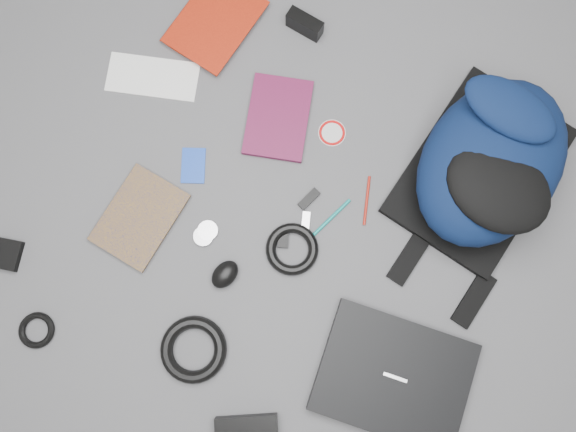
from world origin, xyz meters
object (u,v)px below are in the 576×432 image
(backpack, at_px, (492,162))
(mouse, at_px, (225,274))
(textbook_red, at_px, (187,4))
(dvd_case, at_px, (278,118))
(compact_camera, at_px, (305,24))
(power_brick, at_px, (247,430))
(comic_book, at_px, (112,201))
(pouch, at_px, (5,254))
(laptop, at_px, (394,376))

(backpack, height_order, mouse, backpack)
(textbook_red, bearing_deg, dvd_case, -18.52)
(compact_camera, distance_m, power_brick, 1.02)
(comic_book, relative_size, pouch, 2.97)
(textbook_red, bearing_deg, laptop, -27.96)
(mouse, xyz_separation_m, pouch, (-0.52, -0.15, -0.01))
(power_brick, bearing_deg, backpack, 43.55)
(comic_book, distance_m, dvd_case, 0.47)
(power_brick, bearing_deg, mouse, 95.48)
(comic_book, bearing_deg, compact_camera, 74.47)
(laptop, bearing_deg, comic_book, 167.11)
(textbook_red, height_order, power_brick, power_brick)
(dvd_case, height_order, power_brick, power_brick)
(backpack, bearing_deg, power_brick, -98.97)
(backpack, bearing_deg, mouse, -123.76)
(comic_book, xyz_separation_m, dvd_case, (0.31, 0.35, -0.00))
(textbook_red, distance_m, power_brick, 1.08)
(textbook_red, bearing_deg, mouse, -47.36)
(textbook_red, xyz_separation_m, compact_camera, (0.31, 0.05, 0.01))
(dvd_case, height_order, pouch, pouch)
(comic_book, height_order, pouch, pouch)
(power_brick, bearing_deg, pouch, 142.15)
(laptop, relative_size, comic_book, 1.55)
(backpack, distance_m, dvd_case, 0.53)
(textbook_red, xyz_separation_m, comic_book, (0.03, -0.55, -0.00))
(laptop, xyz_separation_m, power_brick, (-0.28, -0.24, 0.00))
(mouse, bearing_deg, backpack, 63.73)
(dvd_case, distance_m, power_brick, 0.76)
(textbook_red, relative_size, comic_book, 1.10)
(mouse, distance_m, pouch, 0.55)
(pouch, bearing_deg, comic_book, 48.54)
(textbook_red, distance_m, mouse, 0.72)
(backpack, xyz_separation_m, comic_book, (-0.83, -0.40, -0.09))
(dvd_case, relative_size, pouch, 2.87)
(pouch, bearing_deg, textbook_red, 78.25)
(textbook_red, bearing_deg, power_brick, -47.43)
(dvd_case, xyz_separation_m, mouse, (0.03, -0.42, 0.01))
(pouch, bearing_deg, dvd_case, 48.79)
(backpack, distance_m, comic_book, 0.93)
(compact_camera, bearing_deg, power_brick, -66.62)
(textbook_red, relative_size, dvd_case, 1.14)
(textbook_red, xyz_separation_m, dvd_case, (0.34, -0.20, -0.00))
(laptop, relative_size, dvd_case, 1.60)
(power_brick, relative_size, pouch, 1.93)
(laptop, height_order, mouse, mouse)
(backpack, height_order, pouch, backpack)
(backpack, xyz_separation_m, laptop, (-0.03, -0.55, -0.08))
(comic_book, relative_size, compact_camera, 2.33)
(laptop, xyz_separation_m, mouse, (-0.46, 0.08, 0.00))
(textbook_red, relative_size, compact_camera, 2.55)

